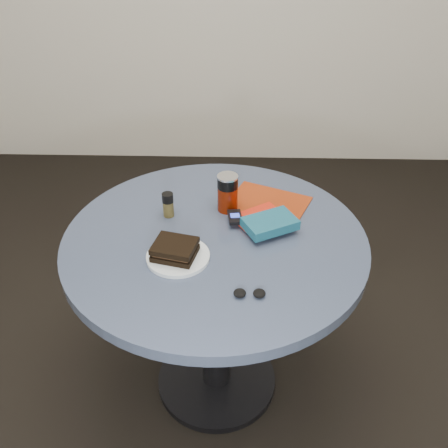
{
  "coord_description": "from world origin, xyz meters",
  "views": [
    {
      "loc": [
        0.07,
        -1.31,
        1.73
      ],
      "look_at": [
        0.03,
        0.0,
        0.8
      ],
      "focal_mm": 40.0,
      "sensor_mm": 36.0,
      "label": 1
    }
  ],
  "objects_px": {
    "novel": "(270,223)",
    "soda_can": "(228,193)",
    "red_book": "(259,217)",
    "magazine": "(268,203)",
    "pepper_grinder": "(168,205)",
    "mp3_player": "(235,217)",
    "table": "(215,274)",
    "sandwich": "(175,249)",
    "plate": "(178,257)",
    "headphones": "(250,293)"
  },
  "relations": [
    {
      "from": "red_book",
      "to": "magazine",
      "type": "bearing_deg",
      "value": 38.76
    },
    {
      "from": "red_book",
      "to": "headphones",
      "type": "bearing_deg",
      "value": -129.15
    },
    {
      "from": "table",
      "to": "sandwich",
      "type": "relative_size",
      "value": 6.68
    },
    {
      "from": "pepper_grinder",
      "to": "sandwich",
      "type": "bearing_deg",
      "value": -78.42
    },
    {
      "from": "sandwich",
      "to": "soda_can",
      "type": "bearing_deg",
      "value": 61.03
    },
    {
      "from": "sandwich",
      "to": "mp3_player",
      "type": "relative_size",
      "value": 1.79
    },
    {
      "from": "plate",
      "to": "magazine",
      "type": "bearing_deg",
      "value": 47.8
    },
    {
      "from": "novel",
      "to": "soda_can",
      "type": "bearing_deg",
      "value": 109.6
    },
    {
      "from": "plate",
      "to": "headphones",
      "type": "relative_size",
      "value": 2.16
    },
    {
      "from": "plate",
      "to": "headphones",
      "type": "bearing_deg",
      "value": -36.64
    },
    {
      "from": "magazine",
      "to": "soda_can",
      "type": "bearing_deg",
      "value": -140.0
    },
    {
      "from": "plate",
      "to": "pepper_grinder",
      "type": "height_order",
      "value": "pepper_grinder"
    },
    {
      "from": "plate",
      "to": "mp3_player",
      "type": "xyz_separation_m",
      "value": [
        0.17,
        0.19,
        0.02
      ]
    },
    {
      "from": "plate",
      "to": "red_book",
      "type": "distance_m",
      "value": 0.33
    },
    {
      "from": "table",
      "to": "novel",
      "type": "height_order",
      "value": "novel"
    },
    {
      "from": "plate",
      "to": "soda_can",
      "type": "relative_size",
      "value": 1.45
    },
    {
      "from": "soda_can",
      "to": "magazine",
      "type": "distance_m",
      "value": 0.16
    },
    {
      "from": "red_book",
      "to": "novel",
      "type": "distance_m",
      "value": 0.08
    },
    {
      "from": "magazine",
      "to": "novel",
      "type": "height_order",
      "value": "novel"
    },
    {
      "from": "sandwich",
      "to": "soda_can",
      "type": "relative_size",
      "value": 1.1
    },
    {
      "from": "table",
      "to": "headphones",
      "type": "relative_size",
      "value": 10.95
    },
    {
      "from": "plate",
      "to": "magazine",
      "type": "relative_size",
      "value": 0.72
    },
    {
      "from": "soda_can",
      "to": "pepper_grinder",
      "type": "bearing_deg",
      "value": -167.4
    },
    {
      "from": "soda_can",
      "to": "headphones",
      "type": "distance_m",
      "value": 0.45
    },
    {
      "from": "pepper_grinder",
      "to": "table",
      "type": "bearing_deg",
      "value": -35.24
    },
    {
      "from": "magazine",
      "to": "mp3_player",
      "type": "relative_size",
      "value": 3.29
    },
    {
      "from": "pepper_grinder",
      "to": "mp3_player",
      "type": "height_order",
      "value": "pepper_grinder"
    },
    {
      "from": "table",
      "to": "plate",
      "type": "bearing_deg",
      "value": -133.02
    },
    {
      "from": "table",
      "to": "sandwich",
      "type": "bearing_deg",
      "value": -134.82
    },
    {
      "from": "magazine",
      "to": "mp3_player",
      "type": "xyz_separation_m",
      "value": [
        -0.12,
        -0.13,
        0.02
      ]
    },
    {
      "from": "soda_can",
      "to": "red_book",
      "type": "bearing_deg",
      "value": -30.7
    },
    {
      "from": "soda_can",
      "to": "headphones",
      "type": "relative_size",
      "value": 1.49
    },
    {
      "from": "soda_can",
      "to": "magazine",
      "type": "height_order",
      "value": "soda_can"
    },
    {
      "from": "magazine",
      "to": "table",
      "type": "bearing_deg",
      "value": -108.01
    },
    {
      "from": "soda_can",
      "to": "red_book",
      "type": "relative_size",
      "value": 0.82
    },
    {
      "from": "sandwich",
      "to": "magazine",
      "type": "relative_size",
      "value": 0.54
    },
    {
      "from": "pepper_grinder",
      "to": "headphones",
      "type": "relative_size",
      "value": 0.97
    },
    {
      "from": "pepper_grinder",
      "to": "headphones",
      "type": "xyz_separation_m",
      "value": [
        0.27,
        -0.4,
        -0.04
      ]
    },
    {
      "from": "red_book",
      "to": "sandwich",
      "type": "bearing_deg",
      "value": -174.3
    },
    {
      "from": "plate",
      "to": "sandwich",
      "type": "relative_size",
      "value": 1.32
    },
    {
      "from": "pepper_grinder",
      "to": "mp3_player",
      "type": "relative_size",
      "value": 1.06
    },
    {
      "from": "mp3_player",
      "to": "plate",
      "type": "bearing_deg",
      "value": -131.95
    },
    {
      "from": "plate",
      "to": "red_book",
      "type": "bearing_deg",
      "value": 39.81
    },
    {
      "from": "magazine",
      "to": "headphones",
      "type": "bearing_deg",
      "value": -74.84
    },
    {
      "from": "soda_can",
      "to": "pepper_grinder",
      "type": "distance_m",
      "value": 0.21
    },
    {
      "from": "plate",
      "to": "mp3_player",
      "type": "height_order",
      "value": "mp3_player"
    },
    {
      "from": "sandwich",
      "to": "pepper_grinder",
      "type": "height_order",
      "value": "pepper_grinder"
    },
    {
      "from": "sandwich",
      "to": "red_book",
      "type": "distance_m",
      "value": 0.34
    },
    {
      "from": "magazine",
      "to": "novel",
      "type": "distance_m",
      "value": 0.18
    },
    {
      "from": "sandwich",
      "to": "mp3_player",
      "type": "xyz_separation_m",
      "value": [
        0.18,
        0.19,
        -0.01
      ]
    }
  ]
}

